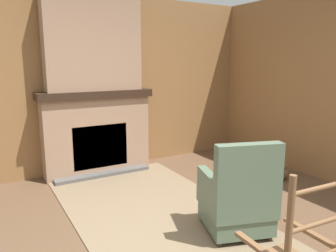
# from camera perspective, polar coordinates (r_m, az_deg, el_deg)

# --- Properties ---
(wood_panel_wall_left) EXTENTS (0.06, 6.05, 2.69)m
(wood_panel_wall_left) POSITION_cam_1_polar(r_m,az_deg,el_deg) (5.20, -13.31, 7.08)
(wood_panel_wall_left) COLOR olive
(wood_panel_wall_left) RESTS_ON ground
(fireplace_hearth) EXTENTS (0.55, 1.69, 1.27)m
(fireplace_hearth) POSITION_cam_1_polar(r_m,az_deg,el_deg) (5.10, -12.25, -1.11)
(fireplace_hearth) COLOR #9E7A60
(fireplace_hearth) RESTS_ON ground
(chimney_breast) EXTENTS (0.30, 1.40, 1.41)m
(chimney_breast) POSITION_cam_1_polar(r_m,az_deg,el_deg) (5.00, -12.95, 14.11)
(chimney_breast) COLOR #9E7A60
(chimney_breast) RESTS_ON fireplace_hearth
(area_rug) EXTENTS (3.75, 1.79, 0.01)m
(area_rug) POSITION_cam_1_polar(r_m,az_deg,el_deg) (3.66, -0.20, -16.31)
(area_rug) COLOR #7A664C
(area_rug) RESTS_ON ground
(armchair) EXTENTS (0.79, 0.79, 0.98)m
(armchair) POSITION_cam_1_polar(r_m,az_deg,el_deg) (3.37, 12.05, -12.43)
(armchair) COLOR #516651
(armchair) RESTS_ON ground
(firewood_stack) EXTENTS (0.44, 0.45, 0.26)m
(firewood_stack) POSITION_cam_1_polar(r_m,az_deg,el_deg) (5.04, 16.85, -7.55)
(firewood_stack) COLOR brown
(firewood_stack) RESTS_ON ground
(oil_lamp_vase) EXTENTS (0.12, 0.12, 0.24)m
(oil_lamp_vase) POSITION_cam_1_polar(r_m,az_deg,el_deg) (4.94, -17.09, 6.77)
(oil_lamp_vase) COLOR silver
(oil_lamp_vase) RESTS_ON fireplace_hearth
(storage_case) EXTENTS (0.14, 0.25, 0.13)m
(storage_case) POSITION_cam_1_polar(r_m,az_deg,el_deg) (5.19, -8.06, 7.11)
(storage_case) COLOR brown
(storage_case) RESTS_ON fireplace_hearth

